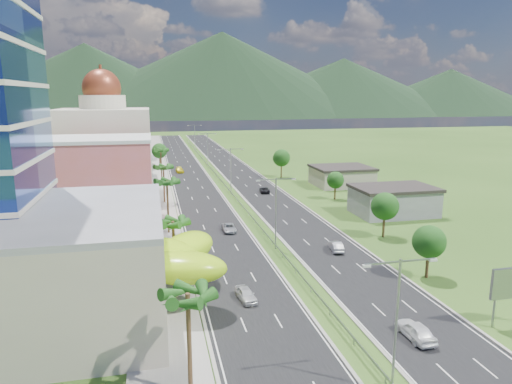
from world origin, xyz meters
TOP-DOWN VIEW (x-y plane):
  - ground at (0.00, 0.00)m, footprint 500.00×500.00m
  - road_left at (-7.50, 90.00)m, footprint 11.00×260.00m
  - road_right at (7.50, 90.00)m, footprint 11.00×260.00m
  - sidewalk_left at (-17.00, 90.00)m, footprint 7.00×260.00m
  - median_guardrail at (0.00, 71.99)m, footprint 0.10×216.06m
  - streetlight_median_a at (0.00, -25.00)m, footprint 6.04×0.25m
  - streetlight_median_b at (0.00, 10.00)m, footprint 6.04×0.25m
  - streetlight_median_c at (0.00, 50.00)m, footprint 6.04×0.25m
  - streetlight_median_d at (0.00, 95.00)m, footprint 6.04×0.25m
  - streetlight_median_e at (0.00, 140.00)m, footprint 6.04×0.25m
  - mall_podium at (-32.00, -6.00)m, footprint 30.00×24.00m
  - lime_canopy at (-20.00, -4.00)m, footprint 18.00×15.00m
  - pink_shophouse at (-28.00, 32.00)m, footprint 20.00×15.00m
  - domed_building at (-28.00, 55.00)m, footprint 20.00×20.00m
  - midrise_grey at (-27.00, 80.00)m, footprint 16.00×15.00m
  - midrise_beige at (-27.00, 102.00)m, footprint 16.00×15.00m
  - midrise_white at (-27.00, 125.00)m, footprint 16.00×15.00m
  - shed_near at (28.00, 25.00)m, footprint 15.00×10.00m
  - shed_far at (30.00, 55.00)m, footprint 14.00×12.00m
  - palm_tree_a at (-15.50, -22.00)m, footprint 3.60×3.60m
  - palm_tree_b at (-15.50, 2.00)m, footprint 3.60×3.60m
  - palm_tree_c at (-15.50, 22.00)m, footprint 3.60×3.60m
  - palm_tree_d at (-15.50, 45.00)m, footprint 3.60×3.60m
  - palm_tree_e at (-15.50, 70.00)m, footprint 3.60×3.60m
  - leafy_tree_lfar at (-15.50, 95.00)m, footprint 4.90×4.90m
  - leafy_tree_ra at (16.00, -5.00)m, footprint 4.20×4.20m
  - leafy_tree_rb at (19.00, 12.00)m, footprint 4.55×4.55m
  - leafy_tree_rc at (22.00, 40.00)m, footprint 3.85×3.85m
  - leafy_tree_rd at (18.00, 70.00)m, footprint 4.90×4.90m
  - mountain_ridge at (60.00, 450.00)m, footprint 860.00×140.00m
  - car_white_near_left at (-7.97, -6.47)m, footprint 2.22×4.36m
  - car_dark_left at (-12.03, 4.99)m, footprint 2.03×4.16m
  - car_silver_mid_left at (-5.42, 20.54)m, footprint 2.19×4.66m
  - car_yellow_far_left at (-9.84, 84.74)m, footprint 2.52×5.34m
  - car_white_near_right at (6.21, -18.25)m, footprint 2.10×4.95m
  - car_silver_right at (8.62, 7.09)m, footprint 2.26×4.61m
  - car_dark_far_right at (8.25, 50.44)m, footprint 2.73×4.88m
  - motorcycle at (-12.30, 0.20)m, footprint 0.76×1.93m

SIDE VIEW (x-z plane):
  - ground at x=0.00m, z-range 0.00..0.00m
  - mountain_ridge at x=60.00m, z-range -45.00..45.00m
  - road_left at x=-7.50m, z-range 0.00..0.04m
  - road_right at x=7.50m, z-range 0.00..0.04m
  - sidewalk_left at x=-17.00m, z-range 0.00..0.12m
  - median_guardrail at x=0.00m, z-range 0.24..1.00m
  - motorcycle at x=-12.30m, z-range 0.04..1.24m
  - car_dark_far_right at x=8.25m, z-range 0.04..1.33m
  - car_silver_mid_left at x=-5.42m, z-range 0.04..1.33m
  - car_dark_left at x=-12.03m, z-range 0.04..1.35m
  - car_white_near_left at x=-7.97m, z-range 0.04..1.46m
  - car_silver_right at x=8.62m, z-range 0.04..1.49m
  - car_yellow_far_left at x=-9.84m, z-range 0.04..1.55m
  - car_white_near_right at x=6.21m, z-range 0.04..1.71m
  - shed_far at x=30.00m, z-range 0.00..4.40m
  - shed_near at x=28.00m, z-range 0.00..5.00m
  - leafy_tree_rc at x=22.00m, z-range 1.21..7.54m
  - leafy_tree_ra at x=16.00m, z-range 1.33..8.23m
  - lime_canopy at x=-20.00m, z-range 1.29..8.69m
  - leafy_tree_rb at x=19.00m, z-range 1.44..8.92m
  - mall_podium at x=-32.00m, z-range 0.00..11.00m
  - leafy_tree_lfar at x=-15.50m, z-range 1.55..9.60m
  - leafy_tree_rd at x=18.00m, z-range 1.55..9.60m
  - midrise_beige at x=-27.00m, z-range 0.00..13.00m
  - streetlight_median_a at x=0.00m, z-range 1.25..12.25m
  - streetlight_median_b at x=0.00m, z-range 1.25..12.25m
  - streetlight_median_c at x=0.00m, z-range 1.25..12.25m
  - streetlight_median_d at x=0.00m, z-range 1.25..12.25m
  - streetlight_median_e at x=0.00m, z-range 1.25..12.25m
  - palm_tree_b at x=-15.50m, z-range 3.01..11.11m
  - pink_shophouse at x=-28.00m, z-range 0.00..15.00m
  - palm_tree_d at x=-15.50m, z-range 3.24..11.84m
  - midrise_grey at x=-27.00m, z-range 0.00..16.00m
  - palm_tree_a at x=-15.50m, z-range 3.47..12.57m
  - palm_tree_e at x=-15.50m, z-range 3.61..13.01m
  - palm_tree_c at x=-15.50m, z-range 3.70..13.30m
  - midrise_white at x=-27.00m, z-range 0.00..18.00m
  - domed_building at x=-28.00m, z-range -3.00..25.70m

